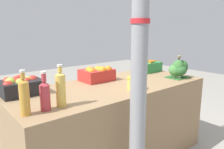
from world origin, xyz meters
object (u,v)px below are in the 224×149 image
object	(u,v)px
sparrow_bird	(179,57)
orange_crate	(97,73)
support_pole	(140,41)
juice_bottle_golden	(61,89)
juice_bottle_amber	(24,96)
pickle_jar	(133,83)
juice_bottle_ruby	(45,95)
apple_crate	(20,85)
carrot_crate	(147,66)
broccoli_pile	(178,69)

from	to	relation	value
sparrow_bird	orange_crate	bearing A→B (deg)	-65.79
support_pole	juice_bottle_golden	size ratio (longest dim) A/B	8.36
juice_bottle_amber	pickle_jar	size ratio (longest dim) A/B	2.44
juice_bottle_amber	juice_bottle_ruby	world-z (taller)	juice_bottle_amber
apple_crate	juice_bottle_golden	size ratio (longest dim) A/B	1.07
carrot_crate	juice_bottle_golden	distance (m)	1.45
apple_crate	sparrow_bird	xyz separation A→B (m)	(1.50, -0.45, 0.15)
juice_bottle_golden	sparrow_bird	size ratio (longest dim) A/B	2.46
apple_crate	pickle_jar	distance (m)	0.93
pickle_jar	sparrow_bird	size ratio (longest dim) A/B	0.99
juice_bottle_amber	broccoli_pile	bearing A→B (deg)	-0.16
apple_crate	carrot_crate	world-z (taller)	apple_crate
juice_bottle_golden	sparrow_bird	bearing A→B (deg)	0.40
orange_crate	broccoli_pile	size ratio (longest dim) A/B	1.36
orange_crate	juice_bottle_ruby	xyz separation A→B (m)	(-0.73, -0.45, 0.03)
apple_crate	juice_bottle_ruby	world-z (taller)	juice_bottle_ruby
apple_crate	juice_bottle_golden	bearing A→B (deg)	-74.72
carrot_crate	broccoli_pile	world-z (taller)	broccoli_pile
juice_bottle_ruby	sparrow_bird	world-z (taller)	juice_bottle_ruby
orange_crate	pickle_jar	size ratio (longest dim) A/B	2.67
broccoli_pile	juice_bottle_golden	bearing A→B (deg)	179.81
broccoli_pile	juice_bottle_ruby	world-z (taller)	juice_bottle_ruby
juice_bottle_amber	juice_bottle_golden	xyz separation A→B (m)	(0.24, 0.00, 0.00)
orange_crate	carrot_crate	bearing A→B (deg)	0.38
juice_bottle_ruby	juice_bottle_golden	distance (m)	0.11
carrot_crate	support_pole	bearing A→B (deg)	-141.01
juice_bottle_amber	pickle_jar	distance (m)	0.91
support_pole	sparrow_bird	xyz separation A→B (m)	(1.01, 0.37, -0.22)
juice_bottle_golden	juice_bottle_amber	bearing A→B (deg)	-180.00
broccoli_pile	juice_bottle_golden	world-z (taller)	juice_bottle_golden
juice_bottle_ruby	apple_crate	bearing A→B (deg)	91.67
support_pole	orange_crate	xyz separation A→B (m)	(0.26, 0.81, -0.37)
apple_crate	juice_bottle_golden	xyz separation A→B (m)	(0.12, -0.46, 0.05)
broccoli_pile	juice_bottle_ruby	size ratio (longest dim) A/B	0.88
apple_crate	carrot_crate	size ratio (longest dim) A/B	1.00
juice_bottle_amber	juice_bottle_golden	bearing A→B (deg)	0.00
orange_crate	pickle_jar	bearing A→B (deg)	-83.98
juice_bottle_golden	pickle_jar	xyz separation A→B (m)	(0.67, -0.02, -0.07)
carrot_crate	juice_bottle_golden	xyz separation A→B (m)	(-1.37, -0.45, 0.06)
carrot_crate	juice_bottle_ruby	xyz separation A→B (m)	(-1.49, -0.45, 0.04)
support_pole	juice_bottle_amber	xyz separation A→B (m)	(-0.60, 0.37, -0.32)
orange_crate	juice_bottle_golden	size ratio (longest dim) A/B	1.07
orange_crate	juice_bottle_amber	bearing A→B (deg)	-152.55
support_pole	sparrow_bird	size ratio (longest dim) A/B	20.59
apple_crate	juice_bottle_ruby	size ratio (longest dim) A/B	1.19
apple_crate	juice_bottle_ruby	xyz separation A→B (m)	(0.01, -0.46, 0.03)
support_pole	juice_bottle_amber	world-z (taller)	support_pole
juice_bottle_amber	support_pole	bearing A→B (deg)	-31.16
broccoli_pile	pickle_jar	bearing A→B (deg)	-178.94
broccoli_pile	pickle_jar	xyz separation A→B (m)	(-0.68, -0.01, -0.04)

